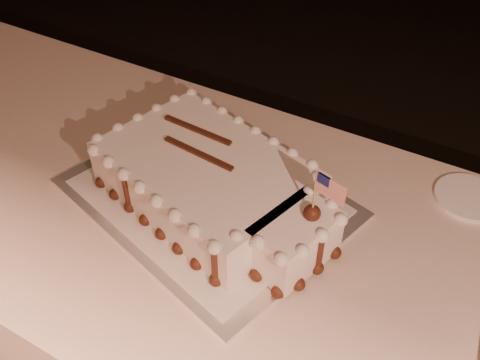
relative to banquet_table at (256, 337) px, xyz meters
The scene contains 5 objects.
banquet_table is the anchor object (origin of this frame).
cake_board 0.41m from the banquet_table, 167.44° to the left, with size 0.56×0.42×0.01m, color white.
doily 0.41m from the banquet_table, 167.44° to the left, with size 0.50×0.38×0.00m, color silver.
sheet_cake 0.45m from the banquet_table, 168.17° to the left, with size 0.55×0.40×0.21m.
side_plate 0.59m from the banquet_table, 41.99° to the left, with size 0.14×0.14×0.01m, color white.
Camera 1 is at (0.32, -0.04, 1.54)m, focal length 40.00 mm.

